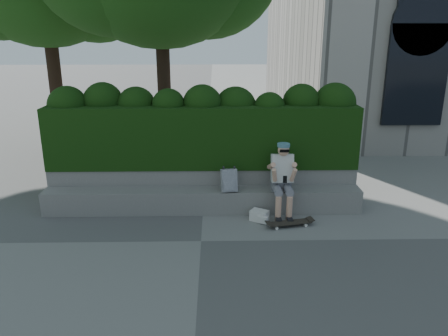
{
  "coord_description": "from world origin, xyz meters",
  "views": [
    {
      "loc": [
        0.24,
        -6.51,
        3.31
      ],
      "look_at": [
        0.4,
        1.0,
        0.95
      ],
      "focal_mm": 35.0,
      "sensor_mm": 36.0,
      "label": 1
    }
  ],
  "objects_px": {
    "person": "(282,177)",
    "backpack_ground": "(259,216)",
    "skateboard": "(290,223)",
    "backpack_plaid": "(229,180)"
  },
  "relations": [
    {
      "from": "backpack_plaid",
      "to": "backpack_ground",
      "type": "xyz_separation_m",
      "value": [
        0.54,
        -0.35,
        -0.56
      ]
    },
    {
      "from": "skateboard",
      "to": "backpack_plaid",
      "type": "bearing_deg",
      "value": 137.96
    },
    {
      "from": "backpack_ground",
      "to": "person",
      "type": "bearing_deg",
      "value": 63.34
    },
    {
      "from": "person",
      "to": "backpack_plaid",
      "type": "relative_size",
      "value": 3.26
    },
    {
      "from": "backpack_plaid",
      "to": "backpack_ground",
      "type": "relative_size",
      "value": 1.39
    },
    {
      "from": "backpack_plaid",
      "to": "backpack_ground",
      "type": "height_order",
      "value": "backpack_plaid"
    },
    {
      "from": "backpack_plaid",
      "to": "backpack_ground",
      "type": "distance_m",
      "value": 0.86
    },
    {
      "from": "skateboard",
      "to": "backpack_plaid",
      "type": "relative_size",
      "value": 1.89
    },
    {
      "from": "person",
      "to": "skateboard",
      "type": "height_order",
      "value": "person"
    },
    {
      "from": "person",
      "to": "backpack_ground",
      "type": "bearing_deg",
      "value": -148.34
    }
  ]
}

